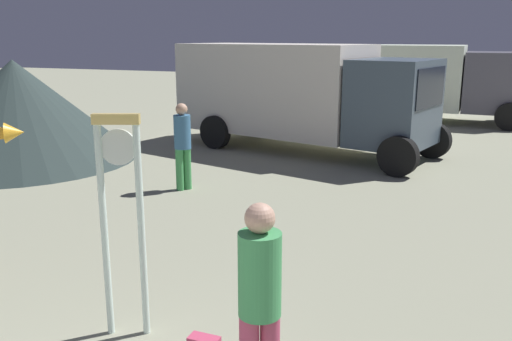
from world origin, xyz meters
The scene contains 6 objects.
standing_clock centered at (-0.70, 2.83, 1.38)m, with size 0.45×0.24×2.29m.
person_near_clock centered at (0.99, 2.22, 1.00)m, with size 0.34×0.34×1.78m.
person_distant centered at (-2.83, 7.80, 0.97)m, with size 0.33×0.33×1.73m.
box_truck_near centered at (-1.95, 12.39, 1.56)m, with size 7.46×4.05×2.79m.
box_truck_far centered at (0.51, 19.07, 1.51)m, with size 6.69×2.67×2.68m.
dome_tent centered at (-7.92, 8.68, 1.23)m, with size 5.62×5.62×2.45m.
Camera 1 is at (2.41, -1.39, 3.00)m, focal length 38.05 mm.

